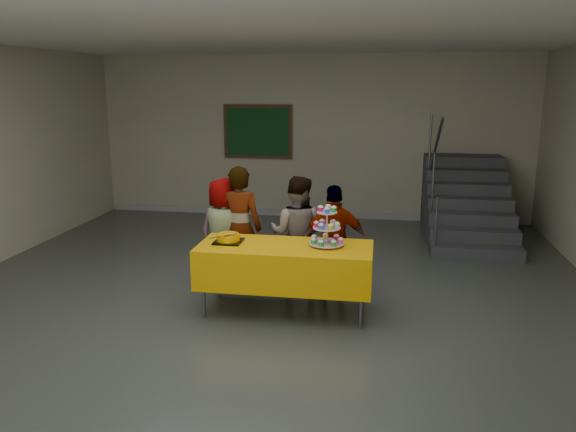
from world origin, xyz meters
name	(u,v)px	position (x,y,z in m)	size (l,w,h in m)	color
room_shell	(249,120)	(0.00, 0.02, 2.13)	(10.00, 10.04, 3.02)	#4C514C
bake_table	(285,264)	(0.29, 0.37, 0.56)	(1.88, 0.78, 0.77)	#595960
cupcake_stand	(327,230)	(0.74, 0.43, 0.94)	(0.38, 0.38, 0.44)	silver
bear_cake	(228,237)	(-0.34, 0.40, 0.83)	(0.32, 0.36, 0.12)	black
schoolchild_a	(224,232)	(-0.60, 1.12, 0.68)	(0.66, 0.43, 1.36)	slate
schoolchild_b	(240,228)	(-0.38, 1.05, 0.76)	(0.56, 0.37, 1.53)	slate
schoolchild_c	(297,234)	(0.32, 1.11, 0.71)	(0.69, 0.53, 1.41)	slate
schoolchild_d	(335,242)	(0.78, 0.94, 0.67)	(0.79, 0.33, 1.34)	slate
staircase	(465,206)	(2.70, 4.13, 0.49)	(1.30, 2.40, 2.04)	#424447
noticeboard	(258,132)	(-1.00, 4.96, 1.60)	(1.30, 0.05, 1.00)	#472B16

